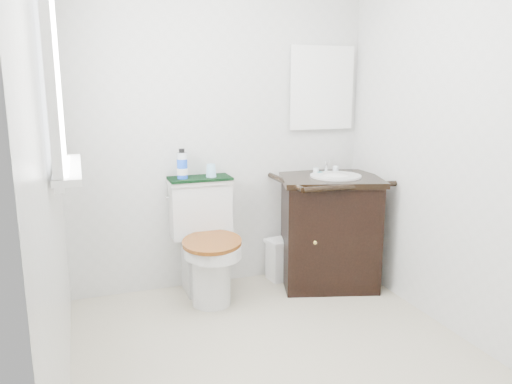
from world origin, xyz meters
TOP-DOWN VIEW (x-y plane):
  - floor at (0.00, 0.00)m, footprint 2.40×2.40m
  - wall_back at (0.00, 1.20)m, footprint 2.40×0.00m
  - wall_front at (0.00, -1.20)m, footprint 2.40×0.00m
  - wall_left at (-1.10, 0.00)m, footprint 0.00×2.40m
  - wall_right at (1.10, 0.00)m, footprint 0.00×2.40m
  - window at (-1.07, 0.25)m, footprint 0.02×0.70m
  - mirror at (0.79, 1.18)m, footprint 0.50×0.02m
  - toilet at (-0.19, 0.97)m, footprint 0.49×0.68m
  - vanity at (0.74, 0.90)m, footprint 0.85×0.78m
  - trash_bin at (0.44, 1.08)m, footprint 0.25×0.21m
  - towel at (-0.19, 1.09)m, footprint 0.44×0.22m
  - mouthwash_bottle at (-0.31, 1.08)m, footprint 0.07×0.07m
  - cup at (-0.11, 1.07)m, footprint 0.07×0.07m
  - soap_bar at (0.71, 1.02)m, footprint 0.07×0.05m

SIDE VIEW (x-z plane):
  - floor at x=0.00m, z-range 0.00..0.00m
  - trash_bin at x=0.44m, z-range 0.00..0.32m
  - toilet at x=-0.19m, z-range -0.05..0.77m
  - vanity at x=0.74m, z-range -0.03..0.89m
  - towel at x=-0.19m, z-range 0.82..0.84m
  - soap_bar at x=0.71m, z-range 0.82..0.84m
  - cup at x=-0.11m, z-range 0.84..0.93m
  - mouthwash_bottle at x=-0.31m, z-range 0.83..1.04m
  - wall_back at x=0.00m, z-range 0.00..2.40m
  - wall_front at x=0.00m, z-range 0.00..2.40m
  - wall_left at x=-1.10m, z-range 0.00..2.40m
  - wall_right at x=1.10m, z-range 0.00..2.40m
  - mirror at x=0.79m, z-range 1.15..1.75m
  - window at x=-1.07m, z-range 1.10..2.00m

